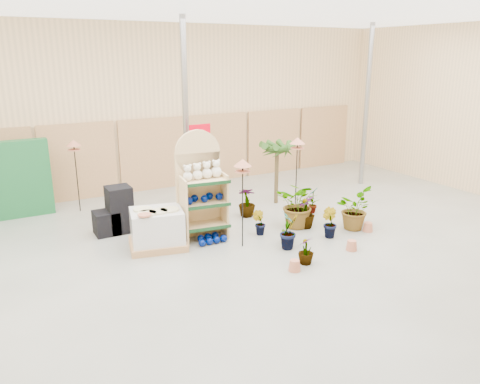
# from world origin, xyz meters

# --- Properties ---
(room) EXTENTS (15.20, 12.10, 4.70)m
(room) POSITION_xyz_m (0.00, 0.91, 2.21)
(room) COLOR gray
(room) RESTS_ON ground
(display_shelf) EXTENTS (1.00, 0.70, 2.24)m
(display_shelf) POSITION_xyz_m (-0.36, 1.98, 1.02)
(display_shelf) COLOR tan
(display_shelf) RESTS_ON ground
(teddy_bears) EXTENTS (0.83, 0.22, 0.35)m
(teddy_bears) POSITION_xyz_m (-0.33, 1.87, 1.42)
(teddy_bears) COLOR white
(teddy_bears) RESTS_ON display_shelf
(gazing_balls_shelf) EXTENTS (0.82, 0.28, 0.16)m
(gazing_balls_shelf) POSITION_xyz_m (-0.36, 1.84, 0.88)
(gazing_balls_shelf) COLOR #00105C
(gazing_balls_shelf) RESTS_ON display_shelf
(gazing_balls_floor) EXTENTS (0.63, 0.39, 0.15)m
(gazing_balls_floor) POSITION_xyz_m (-0.33, 1.58, 0.07)
(gazing_balls_floor) COLOR #00105C
(gazing_balls_floor) RESTS_ON ground
(pallet_stack) EXTENTS (1.25, 1.11, 0.80)m
(pallet_stack) POSITION_xyz_m (-1.35, 1.88, 0.38)
(pallet_stack) COLOR #A8784B
(pallet_stack) RESTS_ON ground
(charcoal_planters) EXTENTS (0.80, 0.50, 1.00)m
(charcoal_planters) POSITION_xyz_m (-1.85, 3.09, 0.42)
(charcoal_planters) COLOR black
(charcoal_planters) RESTS_ON ground
(trellis_stock) EXTENTS (2.00, 0.30, 1.80)m
(trellis_stock) POSITION_xyz_m (-3.80, 5.20, 0.90)
(trellis_stock) COLOR #175B2B
(trellis_stock) RESTS_ON ground
(offer_sign) EXTENTS (0.50, 0.08, 2.20)m
(offer_sign) POSITION_xyz_m (0.10, 2.98, 1.57)
(offer_sign) COLOR gray
(offer_sign) RESTS_ON ground
(bird_table_front) EXTENTS (0.34, 0.34, 1.78)m
(bird_table_front) POSITION_xyz_m (0.13, 1.10, 1.65)
(bird_table_front) COLOR black
(bird_table_front) RESTS_ON ground
(bird_table_right) EXTENTS (0.34, 0.34, 1.92)m
(bird_table_right) POSITION_xyz_m (1.96, 1.88, 1.78)
(bird_table_right) COLOR black
(bird_table_right) RESTS_ON ground
(bird_table_back) EXTENTS (0.34, 0.34, 1.75)m
(bird_table_back) POSITION_xyz_m (-2.25, 4.94, 1.62)
(bird_table_back) COLOR black
(bird_table_back) RESTS_ON ground
(palm) EXTENTS (0.70, 0.70, 1.69)m
(palm) POSITION_xyz_m (2.28, 3.16, 1.44)
(palm) COLOR brown
(palm) RESTS_ON ground
(potted_plant_0) EXTENTS (0.40, 0.44, 0.69)m
(potted_plant_0) POSITION_xyz_m (1.00, 0.83, 0.35)
(potted_plant_0) COLOR #244714
(potted_plant_0) RESTS_ON ground
(potted_plant_1) EXTENTS (0.44, 0.38, 0.72)m
(potted_plant_1) POSITION_xyz_m (0.88, 0.57, 0.36)
(potted_plant_1) COLOR #244714
(potted_plant_1) RESTS_ON ground
(potted_plant_2) EXTENTS (1.18, 1.23, 1.05)m
(potted_plant_2) POSITION_xyz_m (1.74, 1.43, 0.53)
(potted_plant_2) COLOR #244714
(potted_plant_2) RESTS_ON ground
(potted_plant_3) EXTENTS (0.54, 0.54, 0.72)m
(potted_plant_3) POSITION_xyz_m (1.86, 1.35, 0.36)
(potted_plant_3) COLOR #244714
(potted_plant_3) RESTS_ON ground
(potted_plant_4) EXTENTS (0.42, 0.38, 0.66)m
(potted_plant_4) POSITION_xyz_m (2.63, 2.08, 0.33)
(potted_plant_4) COLOR #244714
(potted_plant_4) RESTS_ON ground
(potted_plant_5) EXTENTS (0.35, 0.36, 0.52)m
(potted_plant_5) POSITION_xyz_m (0.76, 1.49, 0.26)
(potted_plant_5) COLOR #244714
(potted_plant_5) RESTS_ON ground
(potted_plant_7) EXTENTS (0.39, 0.39, 0.52)m
(potted_plant_7) POSITION_xyz_m (0.75, -0.16, 0.26)
(potted_plant_7) COLOR #244714
(potted_plant_7) RESTS_ON ground
(potted_plant_9) EXTENTS (0.28, 0.34, 0.63)m
(potted_plant_9) POSITION_xyz_m (1.96, 0.66, 0.31)
(potted_plant_9) COLOR #244714
(potted_plant_9) RESTS_ON ground
(potted_plant_10) EXTENTS (1.09, 1.08, 0.91)m
(potted_plant_10) POSITION_xyz_m (2.74, 0.81, 0.46)
(potted_plant_10) COLOR #244714
(potted_plant_10) RESTS_ON ground
(potted_plant_11) EXTENTS (0.53, 0.53, 0.70)m
(potted_plant_11) POSITION_xyz_m (1.10, 2.61, 0.35)
(potted_plant_11) COLOR #244714
(potted_plant_11) RESTS_ON ground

